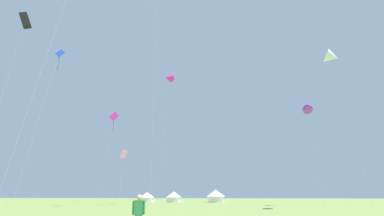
{
  "coord_description": "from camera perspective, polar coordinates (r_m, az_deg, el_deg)",
  "views": [
    {
      "loc": [
        6.48,
        -4.26,
        1.67
      ],
      "look_at": [
        0.0,
        32.0,
        13.51
      ],
      "focal_mm": 25.63,
      "sensor_mm": 36.0,
      "label": 1
    }
  ],
  "objects": [
    {
      "name": "kite_purple_parafoil",
      "position": [
        41.69,
        22.92,
        -0.26
      ],
      "size": [
        1.94,
        3.93,
        13.86
      ],
      "color": "purple",
      "rests_on": "ground"
    },
    {
      "name": "kite_blue_diamond",
      "position": [
        46.21,
        -26.07,
        9.19
      ],
      "size": [
        2.92,
        1.84,
        22.99
      ],
      "color": "blue",
      "rests_on": "ground"
    },
    {
      "name": "kite_white_delta",
      "position": [
        58.48,
        27.12,
        9.45
      ],
      "size": [
        3.39,
        2.83,
        28.11
      ],
      "color": "white",
      "rests_on": "ground"
    },
    {
      "name": "kite_magenta_diamond",
      "position": [
        74.34,
        -15.95,
        -1.88
      ],
      "size": [
        3.36,
        1.87,
        22.92
      ],
      "color": "#E02DA3",
      "rests_on": "ground"
    },
    {
      "name": "kite_black_box",
      "position": [
        52.66,
        -31.4,
        15.26
      ],
      "size": [
        2.27,
        2.77,
        29.44
      ],
      "color": "black",
      "rests_on": "ground"
    },
    {
      "name": "festival_tent_right",
      "position": [
        80.74,
        -9.36,
        -17.74
      ],
      "size": [
        4.07,
        4.07,
        2.64
      ],
      "color": "white",
      "rests_on": "ground"
    },
    {
      "name": "kite_magenta_delta",
      "position": [
        59.01,
        -4.93,
        6.28
      ],
      "size": [
        2.73,
        2.74,
        26.81
      ],
      "color": "#E02DA3",
      "rests_on": "ground"
    },
    {
      "name": "festival_tent_center",
      "position": [
        76.66,
        4.95,
        -17.65
      ],
      "size": [
        5.0,
        5.0,
        3.25
      ],
      "color": "white",
      "rests_on": "ground"
    },
    {
      "name": "kite_pink_box",
      "position": [
        55.63,
        -13.97,
        -9.35
      ],
      "size": [
        1.48,
        2.9,
        10.33
      ],
      "color": "pink",
      "rests_on": "ground"
    },
    {
      "name": "festival_tent_left",
      "position": [
        78.57,
        -3.81,
        -17.87
      ],
      "size": [
        4.3,
        4.3,
        2.79
      ],
      "color": "white",
      "rests_on": "ground"
    }
  ]
}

